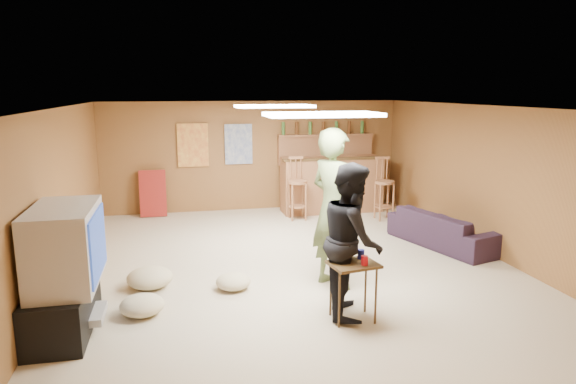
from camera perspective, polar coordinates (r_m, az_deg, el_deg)
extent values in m
plane|color=#B9A98D|center=(7.35, 0.34, -7.97)|extent=(7.00, 7.00, 0.00)
cube|color=silver|center=(6.94, 0.36, 9.44)|extent=(6.00, 7.00, 0.02)
cube|color=brown|center=(10.46, -3.89, 4.02)|extent=(6.00, 0.02, 2.20)
cube|color=brown|center=(3.84, 12.07, -9.21)|extent=(6.00, 0.02, 2.20)
cube|color=brown|center=(7.05, -24.18, -0.55)|extent=(0.02, 7.00, 2.20)
cube|color=brown|center=(8.25, 21.13, 1.29)|extent=(0.02, 7.00, 2.20)
cube|color=black|center=(5.82, -23.70, -11.67)|extent=(0.55, 1.30, 0.50)
cube|color=#B2B2B7|center=(5.82, -21.45, -12.57)|extent=(0.35, 0.50, 0.08)
cube|color=#B2B2B7|center=(5.60, -23.53, -5.51)|extent=(0.60, 1.10, 0.80)
cube|color=navy|center=(5.54, -20.37, -5.43)|extent=(0.02, 0.95, 0.65)
cube|color=brown|center=(10.35, 4.85, 0.84)|extent=(2.00, 0.60, 1.10)
cube|color=#3B2812|center=(10.03, 5.33, 3.68)|extent=(2.10, 0.12, 0.05)
cube|color=brown|center=(10.65, 4.22, 6.31)|extent=(2.00, 0.18, 0.05)
cube|color=brown|center=(10.70, 4.17, 4.72)|extent=(2.00, 0.14, 0.60)
cube|color=#BF3F26|center=(10.29, -10.52, 5.14)|extent=(0.60, 0.03, 0.85)
cube|color=#334C99|center=(10.35, -5.52, 5.31)|extent=(0.55, 0.03, 0.80)
cube|color=maroon|center=(10.27, -14.77, -0.15)|extent=(0.50, 0.26, 0.91)
cube|color=white|center=(5.49, 3.85, 8.59)|extent=(1.20, 0.60, 0.04)
cube|color=white|center=(8.11, -1.54, 9.50)|extent=(1.20, 0.60, 0.04)
imported|color=#5A6A3D|center=(6.32, 5.08, -1.85)|extent=(0.73, 0.86, 1.99)
imported|color=black|center=(5.60, 7.13, -5.27)|extent=(0.82, 0.95, 1.68)
imported|color=black|center=(8.47, 16.92, -3.92)|extent=(1.23, 2.00, 0.55)
cube|color=#3B2812|center=(5.60, 7.22, -10.91)|extent=(0.55, 0.47, 0.64)
cylinder|color=red|center=(5.47, 5.82, -7.26)|extent=(0.09, 0.09, 0.12)
cylinder|color=red|center=(5.43, 8.51, -7.54)|extent=(0.09, 0.09, 0.10)
cylinder|color=navy|center=(5.62, 8.11, -6.86)|extent=(0.09, 0.09, 0.10)
ellipsoid|color=tan|center=(6.71, -15.11, -9.17)|extent=(0.57, 0.57, 0.25)
ellipsoid|color=tan|center=(6.47, -6.10, -9.86)|extent=(0.46, 0.46, 0.19)
ellipsoid|color=tan|center=(5.97, -15.91, -12.00)|extent=(0.54, 0.54, 0.22)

